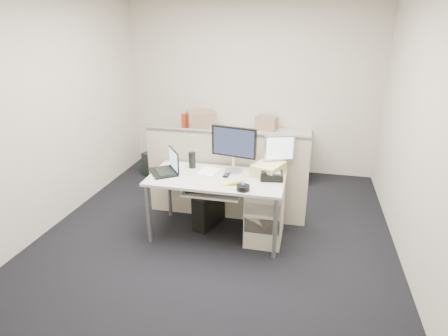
% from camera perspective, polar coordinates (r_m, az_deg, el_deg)
% --- Properties ---
extents(floor, '(4.00, 4.50, 0.01)m').
position_cam_1_polar(floor, '(4.48, -1.08, -10.08)').
color(floor, black).
rests_on(floor, ground).
extents(wall_back, '(4.00, 0.02, 2.70)m').
position_cam_1_polar(wall_back, '(6.11, 4.06, 12.01)').
color(wall_back, beige).
rests_on(wall_back, ground).
extents(wall_front, '(4.00, 0.02, 2.70)m').
position_cam_1_polar(wall_front, '(1.99, -17.45, -9.08)').
color(wall_front, beige).
rests_on(wall_front, ground).
extents(wall_left, '(0.02, 4.50, 2.70)m').
position_cam_1_polar(wall_left, '(4.84, -25.08, 7.63)').
color(wall_left, beige).
rests_on(wall_left, ground).
extents(wall_right, '(0.02, 4.50, 2.70)m').
position_cam_1_polar(wall_right, '(3.98, 28.05, 4.55)').
color(wall_right, beige).
rests_on(wall_right, ground).
extents(desk, '(1.50, 0.75, 0.73)m').
position_cam_1_polar(desk, '(4.17, -1.14, -2.20)').
color(desk, '#B5B3AA').
rests_on(desk, floor).
extents(keyboard_tray, '(0.62, 0.32, 0.02)m').
position_cam_1_polar(keyboard_tray, '(4.03, -1.76, -3.77)').
color(keyboard_tray, '#B5B3AA').
rests_on(keyboard_tray, desk).
extents(drawer_pedestal, '(0.40, 0.55, 0.65)m').
position_cam_1_polar(drawer_pedestal, '(4.28, 6.27, -6.77)').
color(drawer_pedestal, beige).
rests_on(drawer_pedestal, floor).
extents(cubicle_partition, '(2.00, 0.06, 1.10)m').
position_cam_1_polar(cubicle_partition, '(4.62, 0.21, -1.37)').
color(cubicle_partition, '#A4A183').
rests_on(cubicle_partition, floor).
extents(back_counter, '(2.00, 0.60, 0.72)m').
position_cam_1_polar(back_counter, '(6.05, 3.34, 2.24)').
color(back_counter, beige).
rests_on(back_counter, floor).
extents(monitor_main, '(0.56, 0.30, 0.53)m').
position_cam_1_polar(monitor_main, '(4.21, 1.50, 2.84)').
color(monitor_main, black).
rests_on(monitor_main, desk).
extents(monitor_small, '(0.38, 0.28, 0.42)m').
position_cam_1_polar(monitor_small, '(4.27, 8.38, 2.12)').
color(monitor_small, '#B7B7BC').
rests_on(monitor_small, desk).
extents(laptop, '(0.42, 0.44, 0.26)m').
position_cam_1_polar(laptop, '(4.27, -9.33, 0.90)').
color(laptop, black).
rests_on(laptop, desk).
extents(trackball, '(0.16, 0.16, 0.05)m').
position_cam_1_polar(trackball, '(3.82, 2.93, -3.03)').
color(trackball, black).
rests_on(trackball, desk).
extents(desk_phone, '(0.27, 0.23, 0.08)m').
position_cam_1_polar(desk_phone, '(4.11, 7.26, -1.17)').
color(desk_phone, black).
rests_on(desk_phone, desk).
extents(paper_stack, '(0.25, 0.30, 0.01)m').
position_cam_1_polar(paper_stack, '(4.28, -2.32, -0.56)').
color(paper_stack, white).
rests_on(paper_stack, desk).
extents(sticky_pad, '(0.11, 0.11, 0.01)m').
position_cam_1_polar(sticky_pad, '(3.96, 0.49, -2.38)').
color(sticky_pad, '#F9FF34').
rests_on(sticky_pad, desk).
extents(travel_mug, '(0.11, 0.11, 0.17)m').
position_cam_1_polar(travel_mug, '(4.40, -4.88, 1.14)').
color(travel_mug, black).
rests_on(travel_mug, desk).
extents(banana, '(0.18, 0.16, 0.04)m').
position_cam_1_polar(banana, '(3.95, 1.83, -2.20)').
color(banana, yellow).
rests_on(banana, desk).
extents(cellphone, '(0.06, 0.11, 0.01)m').
position_cam_1_polar(cellphone, '(4.17, 0.35, -1.14)').
color(cellphone, black).
rests_on(cellphone, desk).
extents(manila_folders, '(0.39, 0.43, 0.13)m').
position_cam_1_polar(manila_folders, '(4.22, 6.78, -0.16)').
color(manila_folders, '#E0D281').
rests_on(manila_folders, desk).
extents(keyboard, '(0.53, 0.30, 0.03)m').
position_cam_1_polar(keyboard, '(4.07, -2.30, -3.15)').
color(keyboard, black).
rests_on(keyboard, keyboard_tray).
extents(pc_tower_desk, '(0.32, 0.49, 0.43)m').
position_cam_1_polar(pc_tower_desk, '(4.57, -2.35, -6.29)').
color(pc_tower_desk, black).
rests_on(pc_tower_desk, floor).
extents(pc_tower_spare_dark, '(0.32, 0.45, 0.39)m').
position_cam_1_polar(pc_tower_spare_dark, '(6.23, -10.44, 0.89)').
color(pc_tower_spare_dark, black).
rests_on(pc_tower_spare_dark, floor).
extents(pc_tower_spare_silver, '(0.35, 0.49, 0.43)m').
position_cam_1_polar(pc_tower_spare_silver, '(6.60, -9.79, 2.26)').
color(pc_tower_spare_silver, '#B7B7BC').
rests_on(pc_tower_spare_silver, floor).
extents(cardboard_box_left, '(0.53, 0.48, 0.32)m').
position_cam_1_polar(cardboard_box_left, '(5.94, -3.48, 7.12)').
color(cardboard_box_left, '#8D6F4E').
rests_on(cardboard_box_left, back_counter).
extents(cardboard_box_right, '(0.35, 0.29, 0.23)m').
position_cam_1_polar(cardboard_box_right, '(5.99, 6.49, 6.69)').
color(cardboard_box_right, '#8D6F4E').
rests_on(cardboard_box_right, back_counter).
extents(red_binder, '(0.18, 0.32, 0.29)m').
position_cam_1_polar(red_binder, '(6.02, -5.26, 7.12)').
color(red_binder, '#AF3017').
rests_on(red_binder, back_counter).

